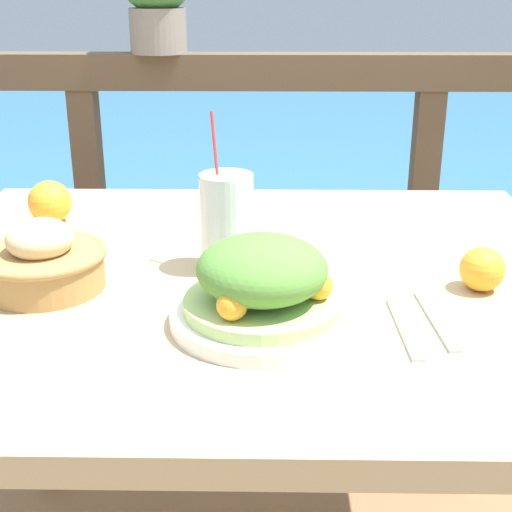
{
  "coord_description": "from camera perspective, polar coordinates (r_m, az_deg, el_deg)",
  "views": [
    {
      "loc": [
        0.03,
        -1.06,
        1.2
      ],
      "look_at": [
        0.01,
        -0.08,
        0.82
      ],
      "focal_mm": 50.0,
      "sensor_mm": 36.0,
      "label": 1
    }
  ],
  "objects": [
    {
      "name": "fork",
      "position": [
        0.98,
        11.76,
        -5.63
      ],
      "size": [
        0.02,
        0.18,
        0.0
      ],
      "color": "silver",
      "rests_on": "patio_table"
    },
    {
      "name": "drink_glass",
      "position": [
        1.13,
        -2.36,
        2.7
      ],
      "size": [
        0.09,
        0.09,
        0.25
      ],
      "color": "silver",
      "rests_on": "patio_table"
    },
    {
      "name": "railing_fence",
      "position": [
        1.94,
        0.0,
        7.41
      ],
      "size": [
        2.8,
        0.08,
        1.02
      ],
      "color": "brown",
      "rests_on": "ground_plane"
    },
    {
      "name": "bread_basket",
      "position": [
        1.12,
        -16.72,
        -0.41
      ],
      "size": [
        0.19,
        0.19,
        0.11
      ],
      "color": "#AD7F47",
      "rests_on": "patio_table"
    },
    {
      "name": "orange_near_basket",
      "position": [
        1.42,
        -16.17,
        4.16
      ],
      "size": [
        0.08,
        0.08,
        0.08
      ],
      "color": "#F9A328",
      "rests_on": "patio_table"
    },
    {
      "name": "salad_plate",
      "position": [
        0.96,
        0.49,
        -2.57
      ],
      "size": [
        0.25,
        0.25,
        0.12
      ],
      "color": "white",
      "rests_on": "patio_table"
    },
    {
      "name": "knife",
      "position": [
        1.01,
        14.21,
        -4.98
      ],
      "size": [
        0.03,
        0.18,
        0.0
      ],
      "color": "silver",
      "rests_on": "patio_table"
    },
    {
      "name": "patio_table",
      "position": [
        1.19,
        -0.65,
        -5.47
      ],
      "size": [
        1.12,
        0.96,
        0.76
      ],
      "color": "tan",
      "rests_on": "ground_plane"
    },
    {
      "name": "sea_backdrop",
      "position": [
        4.49,
        0.53,
        8.81
      ],
      "size": [
        12.0,
        4.0,
        0.45
      ],
      "color": "teal",
      "rests_on": "ground_plane"
    },
    {
      "name": "orange_near_glass",
      "position": [
        1.12,
        17.64,
        -1.01
      ],
      "size": [
        0.07,
        0.07,
        0.07
      ],
      "color": "#F9A328",
      "rests_on": "patio_table"
    }
  ]
}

